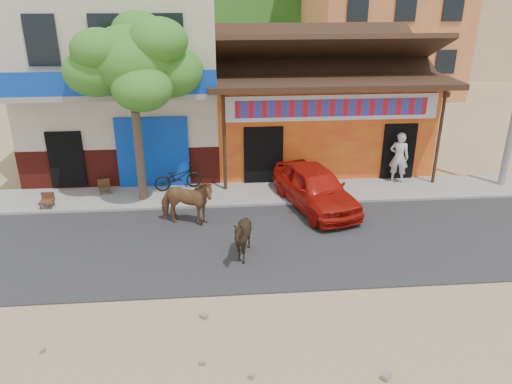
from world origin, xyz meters
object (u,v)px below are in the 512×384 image
at_px(cafe_chair_right, 46,195).
at_px(scooter, 178,177).
at_px(cafe_chair_left, 104,181).
at_px(red_car, 315,187).
at_px(cow_tan, 187,202).
at_px(cow_dark, 242,237).
at_px(tree, 135,112).
at_px(pedestrian, 399,157).

bearing_deg(cafe_chair_right, scooter, 18.27).
bearing_deg(cafe_chair_left, red_car, -28.46).
bearing_deg(cafe_chair_right, red_car, -1.46).
distance_m(cow_tan, cow_dark, 2.73).
bearing_deg(cafe_chair_right, cow_dark, -29.02).
height_order(cow_tan, cow_dark, cow_tan).
height_order(tree, red_car, tree).
bearing_deg(tree, cafe_chair_left, 156.50).
xyz_separation_m(cow_tan, pedestrian, (7.53, 2.72, 0.28)).
distance_m(cow_tan, pedestrian, 8.02).
bearing_deg(red_car, scooter, 143.08).
height_order(cow_tan, scooter, cow_tan).
distance_m(tree, cafe_chair_left, 2.99).
bearing_deg(cafe_chair_right, tree, 11.20).
distance_m(scooter, pedestrian, 7.96).
relative_size(cow_dark, red_car, 0.32).
xyz_separation_m(tree, scooter, (1.15, 0.73, -2.55)).
height_order(cow_dark, cafe_chair_right, cow_dark).
relative_size(scooter, cafe_chair_right, 1.93).
height_order(scooter, pedestrian, pedestrian).
bearing_deg(cow_tan, cow_dark, -131.64).
distance_m(cow_tan, cafe_chair_left, 3.91).
height_order(scooter, cafe_chair_right, scooter).
distance_m(pedestrian, cafe_chair_left, 10.51).
relative_size(cow_tan, cafe_chair_left, 2.05).
height_order(tree, pedestrian, tree).
bearing_deg(pedestrian, cafe_chair_left, 23.93).
bearing_deg(tree, scooter, 32.49).
height_order(red_car, scooter, red_car).
height_order(tree, cafe_chair_right, tree).
bearing_deg(cafe_chair_left, scooter, -12.86).
height_order(cow_tan, red_car, cow_tan).
xyz_separation_m(cow_tan, red_car, (4.12, 0.93, -0.05)).
height_order(tree, cow_dark, tree).
bearing_deg(cow_dark, pedestrian, 95.16).
height_order(cow_tan, pedestrian, pedestrian).
relative_size(red_car, cafe_chair_left, 4.76).
bearing_deg(cow_tan, scooter, 22.50).
distance_m(cow_dark, cafe_chair_right, 7.16).
relative_size(red_car, cafe_chair_right, 4.57).
distance_m(cow_dark, pedestrian, 7.78).
bearing_deg(tree, cow_tan, -50.87).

